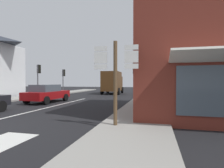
{
  "coord_description": "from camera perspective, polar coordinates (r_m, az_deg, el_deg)",
  "views": [
    {
      "loc": [
        6.97,
        -5.06,
        1.73
      ],
      "look_at": [
        2.8,
        12.04,
        1.48
      ],
      "focal_mm": 29.3,
      "sensor_mm": 36.0,
      "label": 1
    }
  ],
  "objects": [
    {
      "name": "traffic_light_near_right",
      "position": [
        15.54,
        7.11,
        3.37
      ],
      "size": [
        0.3,
        0.49,
        3.28
      ],
      "color": "#47474C",
      "rests_on": "ground"
    },
    {
      "name": "traffic_light_far_right",
      "position": [
        22.79,
        9.2,
        3.39
      ],
      "size": [
        0.3,
        0.49,
        3.73
      ],
      "color": "#47474C",
      "rests_on": "ground"
    },
    {
      "name": "sedan_far",
      "position": [
        15.88,
        -19.65,
        -2.74
      ],
      "size": [
        2.13,
        4.28,
        1.47
      ],
      "color": "maroon",
      "rests_on": "ground"
    },
    {
      "name": "sidewalk_left",
      "position": [
        18.62,
        -31.49,
        -4.43
      ],
      "size": [
        2.61,
        44.0,
        0.14
      ],
      "primitive_type": "cube",
      "color": "gray",
      "rests_on": "ground"
    },
    {
      "name": "route_sign_post",
      "position": [
        6.67,
        1.08,
        2.33
      ],
      "size": [
        1.66,
        0.14,
        3.2
      ],
      "color": "brown",
      "rests_on": "ground"
    },
    {
      "name": "traffic_light_near_left",
      "position": [
        20.89,
        -21.94,
        3.12
      ],
      "size": [
        0.3,
        0.49,
        3.5
      ],
      "color": "#47474C",
      "rests_on": "ground"
    },
    {
      "name": "ground_plane",
      "position": [
        16.69,
        -11.12,
        -5.16
      ],
      "size": [
        80.0,
        80.0,
        0.0
      ],
      "primitive_type": "plane",
      "color": "black"
    },
    {
      "name": "lane_centre_stripe",
      "position": [
        13.19,
        -18.48,
        -6.75
      ],
      "size": [
        0.16,
        12.0,
        0.01
      ],
      "primitive_type": "cube",
      "color": "silver",
      "rests_on": "ground"
    },
    {
      "name": "traffic_light_far_left",
      "position": [
        25.43,
        -14.88,
        2.46
      ],
      "size": [
        0.3,
        0.49,
        3.34
      ],
      "color": "#47474C",
      "rests_on": "ground"
    },
    {
      "name": "delivery_truck",
      "position": [
        25.35,
        0.14,
        0.64
      ],
      "size": [
        2.64,
        5.08,
        3.05
      ],
      "color": "#4C2D14",
      "rests_on": "ground"
    },
    {
      "name": "sidewalk_right",
      "position": [
        13.19,
        10.27,
        -6.44
      ],
      "size": [
        2.61,
        44.0,
        0.14
      ],
      "primitive_type": "cube",
      "color": "gray",
      "rests_on": "ground"
    }
  ]
}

